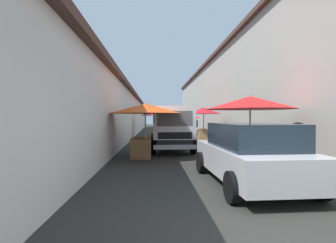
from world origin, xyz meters
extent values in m
plane|color=#282826|center=(13.50, 0.00, 0.00)|extent=(90.00, 90.00, 0.00)
cube|color=silver|center=(15.75, 6.77, 1.68)|extent=(49.50, 7.00, 3.36)
cube|color=#4C3328|center=(15.75, 6.77, 3.48)|extent=(49.80, 7.50, 0.24)
cube|color=#A39E93|center=(15.75, -6.77, 3.24)|extent=(49.50, 7.00, 6.48)
cube|color=#4C3328|center=(15.75, -6.77, 6.60)|extent=(49.80, 7.50, 0.24)
cylinder|color=#9E9EA3|center=(6.71, 1.95, 1.07)|extent=(0.06, 0.06, 2.14)
cone|color=#D84C14|center=(6.71, 1.95, 1.95)|extent=(2.79, 2.79, 0.38)
sphere|color=#9E9EA3|center=(6.71, 1.95, 2.18)|extent=(0.07, 0.07, 0.07)
cube|color=brown|center=(6.84, 2.13, 0.39)|extent=(0.90, 0.78, 0.77)
sphere|color=orange|center=(7.04, 2.17, 0.82)|extent=(0.09, 0.09, 0.09)
sphere|color=orange|center=(7.00, 1.95, 0.82)|extent=(0.09, 0.09, 0.09)
sphere|color=orange|center=(6.56, 1.92, 0.82)|extent=(0.09, 0.09, 0.09)
cylinder|color=#9E9EA3|center=(17.41, 1.43, 1.12)|extent=(0.06, 0.06, 2.25)
cone|color=red|center=(17.41, 1.43, 2.01)|extent=(2.63, 2.63, 0.47)
sphere|color=#9E9EA3|center=(17.41, 1.43, 2.29)|extent=(0.07, 0.07, 0.07)
cube|color=#9E7547|center=(17.45, 1.50, 0.42)|extent=(0.76, 0.63, 0.83)
sphere|color=orange|center=(17.32, 1.40, 0.88)|extent=(0.09, 0.09, 0.09)
sphere|color=orange|center=(17.48, 1.63, 0.93)|extent=(0.09, 0.09, 0.09)
sphere|color=orange|center=(17.65, 1.34, 0.88)|extent=(0.09, 0.09, 0.09)
sphere|color=orange|center=(17.64, 1.54, 0.88)|extent=(0.09, 0.09, 0.09)
sphere|color=orange|center=(17.52, 1.50, 0.88)|extent=(0.09, 0.09, 0.09)
sphere|color=orange|center=(17.53, 1.34, 0.88)|extent=(0.09, 0.09, 0.09)
cylinder|color=#9E9EA3|center=(19.54, -1.23, 1.00)|extent=(0.06, 0.06, 2.01)
cone|color=red|center=(19.54, -1.23, 1.78)|extent=(2.73, 2.73, 0.45)
sphere|color=#9E9EA3|center=(19.54, -1.23, 2.05)|extent=(0.07, 0.07, 0.07)
cube|color=brown|center=(19.39, -1.22, 0.37)|extent=(0.80, 0.76, 0.74)
sphere|color=orange|center=(19.53, -1.18, 0.79)|extent=(0.09, 0.09, 0.09)
sphere|color=orange|center=(19.26, -1.45, 0.79)|extent=(0.09, 0.09, 0.09)
sphere|color=orange|center=(19.30, -1.35, 0.79)|extent=(0.09, 0.09, 0.09)
sphere|color=orange|center=(19.29, -0.96, 0.84)|extent=(0.09, 0.09, 0.09)
sphere|color=orange|center=(19.48, -1.18, 0.79)|extent=(0.09, 0.09, 0.09)
sphere|color=orange|center=(19.64, -1.43, 0.79)|extent=(0.09, 0.09, 0.09)
cylinder|color=#9E9EA3|center=(4.98, -1.54, 1.15)|extent=(0.06, 0.06, 2.30)
cone|color=red|center=(4.98, -1.54, 2.08)|extent=(2.90, 2.90, 0.43)
sphere|color=#9E9EA3|center=(4.98, -1.54, 2.34)|extent=(0.07, 0.07, 0.07)
cube|color=brown|center=(4.86, -1.36, 0.38)|extent=(0.96, 0.61, 0.77)
sphere|color=orange|center=(5.12, -1.21, 0.81)|extent=(0.09, 0.09, 0.09)
sphere|color=orange|center=(5.04, -1.22, 0.81)|extent=(0.09, 0.09, 0.09)
sphere|color=orange|center=(4.98, -1.49, 0.86)|extent=(0.09, 0.09, 0.09)
sphere|color=orange|center=(4.63, -1.33, 0.81)|extent=(0.09, 0.09, 0.09)
sphere|color=orange|center=(5.00, -1.27, 0.81)|extent=(0.09, 0.09, 0.09)
sphere|color=orange|center=(5.04, -1.43, 0.81)|extent=(0.09, 0.09, 0.09)
cylinder|color=#9E9EA3|center=(13.77, -1.71, 1.14)|extent=(0.06, 0.06, 2.27)
cone|color=red|center=(13.77, -1.71, 2.07)|extent=(2.41, 2.41, 0.41)
sphere|color=#9E9EA3|center=(13.77, -1.71, 2.31)|extent=(0.07, 0.07, 0.07)
cube|color=#9E7547|center=(13.81, -1.67, 0.40)|extent=(0.84, 0.60, 0.79)
sphere|color=orange|center=(13.56, -1.82, 0.84)|extent=(0.09, 0.09, 0.09)
sphere|color=orange|center=(13.74, -1.69, 0.84)|extent=(0.09, 0.09, 0.09)
sphere|color=orange|center=(13.88, -1.49, 0.84)|extent=(0.09, 0.09, 0.09)
sphere|color=orange|center=(13.54, -1.61, 0.84)|extent=(0.09, 0.09, 0.09)
sphere|color=orange|center=(14.03, -1.77, 0.89)|extent=(0.09, 0.09, 0.09)
sphere|color=orange|center=(14.02, -1.76, 0.84)|extent=(0.09, 0.09, 0.09)
cube|color=#ADAFB5|center=(2.72, -0.66, 0.57)|extent=(3.96, 1.85, 0.64)
cube|color=#19232D|center=(2.57, -0.66, 1.17)|extent=(2.39, 1.59, 0.56)
cube|color=black|center=(4.63, -0.59, 0.35)|extent=(0.16, 1.65, 0.20)
cube|color=silver|center=(4.63, -0.01, 0.63)|extent=(0.07, 0.24, 0.14)
cube|color=silver|center=(4.67, -1.18, 0.63)|extent=(0.07, 0.24, 0.14)
cylinder|color=black|center=(4.01, 0.25, 0.30)|extent=(0.61, 0.22, 0.60)
cylinder|color=black|center=(4.07, -1.47, 0.30)|extent=(0.61, 0.22, 0.60)
cylinder|color=black|center=(1.36, 0.16, 0.30)|extent=(0.61, 0.22, 0.60)
cylinder|color=black|center=(1.42, -1.56, 0.30)|extent=(0.61, 0.22, 0.60)
cube|color=black|center=(9.50, 0.78, 0.50)|extent=(4.81, 1.51, 0.36)
cube|color=silver|center=(7.87, 0.77, 1.38)|extent=(1.55, 1.76, 1.40)
cube|color=#19232D|center=(7.13, 0.76, 1.55)|extent=(0.07, 1.47, 0.63)
cube|color=#19232D|center=(7.87, 0.77, 1.55)|extent=(1.06, 1.78, 0.45)
cube|color=black|center=(7.12, 0.76, 0.86)|extent=(0.07, 1.40, 0.28)
cube|color=silver|center=(7.04, 0.76, 0.40)|extent=(0.13, 1.75, 0.18)
cube|color=gray|center=(10.32, -0.03, 0.93)|extent=(3.16, 0.09, 0.50)
cube|color=gray|center=(10.31, 1.61, 0.93)|extent=(3.16, 0.09, 0.50)
cube|color=gray|center=(11.87, 0.80, 0.93)|extent=(0.07, 1.65, 0.50)
cylinder|color=black|center=(7.87, -0.10, 0.36)|extent=(0.72, 0.23, 0.72)
cylinder|color=black|center=(7.86, 1.65, 0.36)|extent=(0.72, 0.23, 0.72)
cylinder|color=black|center=(10.95, -0.08, 0.36)|extent=(0.72, 0.23, 0.72)
cylinder|color=black|center=(10.93, 1.67, 0.36)|extent=(0.72, 0.23, 0.72)
cylinder|color=navy|center=(16.54, -0.36, 0.42)|extent=(0.14, 0.14, 0.83)
cylinder|color=navy|center=(16.60, -0.52, 0.42)|extent=(0.14, 0.14, 0.83)
cube|color=#4C8C59|center=(16.57, -0.44, 1.15)|extent=(0.34, 0.52, 0.62)
sphere|color=#A57A5B|center=(16.57, -0.44, 1.57)|extent=(0.23, 0.23, 0.23)
cylinder|color=#4C8C59|center=(16.48, -0.16, 1.18)|extent=(0.08, 0.08, 0.56)
cylinder|color=#4C8C59|center=(16.66, -0.71, 1.18)|extent=(0.08, 0.08, 0.56)
cylinder|color=#665B4C|center=(16.30, -1.35, 0.41)|extent=(0.14, 0.14, 0.81)
cylinder|color=#665B4C|center=(16.26, -1.51, 0.41)|extent=(0.14, 0.14, 0.81)
cube|color=#33518C|center=(16.28, -1.43, 1.12)|extent=(0.30, 0.51, 0.61)
sphere|color=tan|center=(16.28, -1.43, 1.53)|extent=(0.22, 0.22, 0.22)
cylinder|color=#33518C|center=(16.35, -1.15, 1.15)|extent=(0.08, 0.08, 0.55)
cylinder|color=#33518C|center=(16.21, -1.71, 1.15)|extent=(0.08, 0.08, 0.55)
cylinder|color=#194CB2|center=(6.60, -1.61, 0.42)|extent=(0.30, 0.30, 0.03)
cylinder|color=#194CB2|center=(6.71, -1.61, 0.21)|extent=(0.04, 0.04, 0.42)
cylinder|color=#194CB2|center=(6.60, -1.50, 0.21)|extent=(0.04, 0.04, 0.42)
cylinder|color=#194CB2|center=(6.49, -1.61, 0.21)|extent=(0.04, 0.04, 0.42)
cylinder|color=#194CB2|center=(6.60, -1.73, 0.21)|extent=(0.04, 0.04, 0.42)
camera|label=1|loc=(-3.27, 1.61, 1.58)|focal=27.37mm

